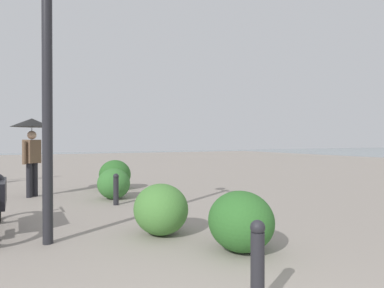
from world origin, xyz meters
TOP-DOWN VIEW (x-y plane):
  - lamppost at (3.53, 0.82)m, footprint 0.98×0.28m
  - pedestrian at (7.84, 1.00)m, footprint 1.00×1.00m
  - bollard_near at (0.78, -0.70)m, footprint 0.13×0.13m
  - bollard_mid at (5.83, -0.69)m, footprint 0.13×0.13m
  - shrub_low at (3.23, -0.77)m, footprint 0.92×0.83m
  - shrub_round at (2.06, -1.44)m, footprint 0.93×0.84m
  - shrub_wide at (6.62, -0.82)m, footprint 0.89×0.80m
  - shrub_tall at (8.18, -1.22)m, footprint 1.03×0.93m

SIDE VIEW (x-z plane):
  - bollard_mid at x=5.83m, z-range 0.02..0.73m
  - shrub_wide at x=6.62m, z-range 0.00..0.76m
  - shrub_low at x=3.23m, z-range 0.00..0.79m
  - shrub_round at x=2.06m, z-range 0.00..0.79m
  - bollard_near at x=0.78m, z-range 0.02..0.79m
  - shrub_tall at x=8.18m, z-range 0.00..0.88m
  - pedestrian at x=7.84m, z-range 0.59..2.62m
  - lamppost at x=3.53m, z-range 0.69..5.08m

